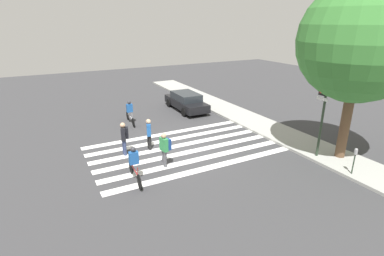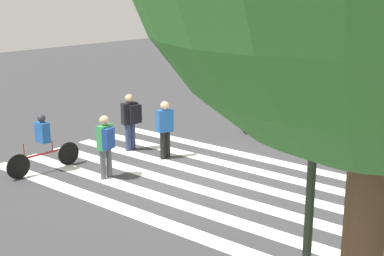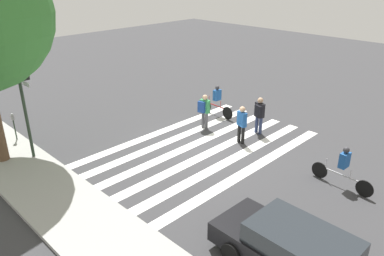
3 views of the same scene
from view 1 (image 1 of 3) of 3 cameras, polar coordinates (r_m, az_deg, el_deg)
ground_plane at (r=16.49m, az=-1.62°, el=-3.97°), size 60.00×60.00×0.00m
sidewalk_curb at (r=19.81m, az=14.82°, el=-0.26°), size 36.00×2.50×0.14m
crosswalk_stripes at (r=16.49m, az=-1.62°, el=-3.96°), size 5.63×10.00×0.01m
traffic_light at (r=15.62m, az=23.71°, el=4.84°), size 0.60×0.50×4.36m
parking_meter at (r=15.07m, az=28.64°, el=-4.64°), size 0.15×0.15×1.38m
street_tree at (r=15.77m, az=29.40°, el=14.14°), size 5.53×5.53×8.54m
pedestrian_adult_tall_backpack at (r=14.26m, az=-5.19°, el=-3.62°), size 0.51×0.46×1.70m
pedestrian_adult_blue_shirt at (r=15.83m, az=-12.79°, el=-1.48°), size 0.53×0.50×1.77m
pedestrian_adult_yellow_jacket at (r=16.25m, az=-8.21°, el=-0.84°), size 0.52×0.35×1.72m
cyclist_mid_street at (r=20.71m, az=-11.77°, el=3.16°), size 2.32×0.41×1.58m
cyclist_near_curb at (r=13.20m, az=-10.98°, el=-6.56°), size 2.23×0.41×1.62m
car_parked_silver_sedan at (r=23.42m, az=-1.13°, el=5.13°), size 4.73×1.98×1.38m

